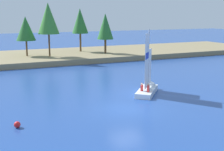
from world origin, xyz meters
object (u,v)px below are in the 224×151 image
at_px(sailboat, 148,87).
at_px(shoreline_tree_right, 105,26).
at_px(channel_buoy, 17,125).
at_px(shoreline_tree_centre, 48,18).
at_px(shoreline_tree_midright, 80,21).
at_px(shoreline_tree_midleft, 26,29).

bearing_deg(sailboat, shoreline_tree_right, 28.59).
xyz_separation_m(shoreline_tree_right, channel_buoy, (-17.60, -26.66, -4.90)).
relative_size(shoreline_tree_centre, shoreline_tree_midright, 1.10).
relative_size(shoreline_tree_midright, channel_buoy, 17.48).
bearing_deg(shoreline_tree_midright, shoreline_tree_midleft, -167.49).
distance_m(shoreline_tree_midleft, sailboat, 25.56).
xyz_separation_m(shoreline_tree_centre, channel_buoy, (-8.42, -26.79, -6.23)).
distance_m(shoreline_tree_midright, sailboat, 26.90).
bearing_deg(sailboat, shoreline_tree_centre, 51.86).
distance_m(shoreline_tree_centre, sailboat, 23.48).
distance_m(shoreline_tree_centre, shoreline_tree_right, 9.28).
xyz_separation_m(shoreline_tree_centre, shoreline_tree_right, (9.19, -0.13, -1.33)).
height_order(shoreline_tree_midleft, shoreline_tree_centre, shoreline_tree_centre).
relative_size(shoreline_tree_centre, sailboat, 1.29).
bearing_deg(sailboat, shoreline_tree_midright, 36.79).
distance_m(shoreline_tree_centre, shoreline_tree_midright, 7.40).
bearing_deg(shoreline_tree_centre, shoreline_tree_midleft, 149.55).
distance_m(shoreline_tree_right, channel_buoy, 32.32).
bearing_deg(channel_buoy, sailboat, 19.72).
bearing_deg(sailboat, shoreline_tree_midleft, 58.06).
xyz_separation_m(sailboat, channel_buoy, (-12.35, -4.43, -0.27)).
relative_size(shoreline_tree_midleft, sailboat, 0.96).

